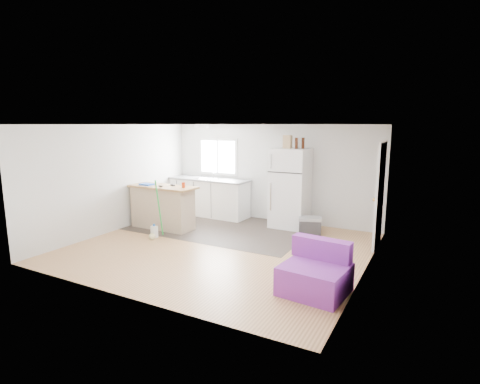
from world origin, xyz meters
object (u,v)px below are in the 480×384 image
(kitchen_cabinets, at_px, (209,197))
(peninsula, at_px, (163,207))
(blue_tray, at_px, (147,184))
(cleaner_jug, at_px, (154,232))
(bottle_left, at_px, (296,143))
(cooler, at_px, (310,225))
(red_cup, at_px, (183,185))
(mop, at_px, (154,229))
(purple_seat, at_px, (316,274))
(bottle_right, at_px, (303,143))
(cardboard_box, at_px, (287,142))
(refrigerator, at_px, (290,188))

(kitchen_cabinets, distance_m, peninsula, 1.60)
(kitchen_cabinets, bearing_deg, blue_tray, -109.73)
(cleaner_jug, bearing_deg, peninsula, 126.03)
(kitchen_cabinets, bearing_deg, bottle_left, -1.75)
(cooler, distance_m, cleaner_jug, 3.41)
(kitchen_cabinets, height_order, peninsula, kitchen_cabinets)
(kitchen_cabinets, distance_m, red_cup, 1.68)
(mop, height_order, blue_tray, mop)
(purple_seat, height_order, bottle_right, bottle_right)
(purple_seat, height_order, mop, mop)
(cooler, height_order, bottle_left, bottle_left)
(red_cup, xyz_separation_m, cardboard_box, (1.89, 1.47, 0.94))
(peninsula, bearing_deg, blue_tray, -168.24)
(peninsula, height_order, mop, mop)
(refrigerator, xyz_separation_m, cooler, (0.62, -0.37, -0.74))
(blue_tray, height_order, bottle_right, bottle_right)
(red_cup, bearing_deg, cardboard_box, 37.92)
(purple_seat, relative_size, cleaner_jug, 3.26)
(peninsula, relative_size, blue_tray, 5.49)
(peninsula, bearing_deg, cleaner_jug, -63.97)
(cleaner_jug, height_order, bottle_right, bottle_right)
(refrigerator, relative_size, mop, 1.43)
(red_cup, height_order, cardboard_box, cardboard_box)
(cooler, xyz_separation_m, mop, (-2.78, -1.94, 0.04))
(cooler, relative_size, cardboard_box, 1.94)
(kitchen_cabinets, xyz_separation_m, cleaner_jug, (0.05, -2.26, -0.38))
(peninsula, relative_size, bottle_right, 6.59)
(red_cup, bearing_deg, cooler, 23.51)
(kitchen_cabinets, distance_m, cleaner_jug, 2.29)
(red_cup, bearing_deg, purple_seat, -25.00)
(peninsula, relative_size, red_cup, 13.72)
(purple_seat, bearing_deg, red_cup, 161.12)
(bottle_right, bearing_deg, blue_tray, -153.69)
(peninsula, relative_size, cardboard_box, 5.49)
(cleaner_jug, bearing_deg, purple_seat, -3.06)
(blue_tray, distance_m, bottle_right, 3.74)
(refrigerator, xyz_separation_m, cleaner_jug, (-2.26, -2.20, -0.80))
(bottle_left, bearing_deg, kitchen_cabinets, 176.20)
(cleaner_jug, bearing_deg, mop, -39.21)
(cleaner_jug, distance_m, bottle_right, 3.84)
(refrigerator, xyz_separation_m, cardboard_box, (-0.09, -0.02, 1.08))
(kitchen_cabinets, distance_m, cardboard_box, 2.68)
(mop, relative_size, bottle_right, 5.19)
(cleaner_jug, relative_size, bottle_right, 1.19)
(bottle_left, relative_size, bottle_right, 1.00)
(mop, relative_size, red_cup, 10.81)
(red_cup, relative_size, cardboard_box, 0.40)
(blue_tray, height_order, bottle_left, bottle_left)
(refrigerator, distance_m, mop, 3.24)
(refrigerator, bearing_deg, kitchen_cabinets, 178.82)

